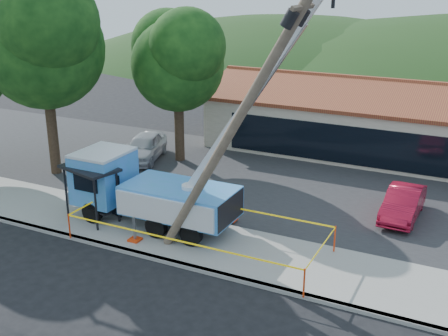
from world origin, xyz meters
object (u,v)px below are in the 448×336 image
Objects in this scene: bus_shelter at (94,180)px; car_red at (401,219)px; leaning_pole at (239,118)px; utility_truck at (150,188)px; car_silver at (145,161)px.

car_red is at bearing 41.89° from bus_shelter.
leaning_pole is 8.28m from bus_shelter.
utility_truck reaches higher than bus_shelter.
utility_truck is 2.60m from bus_shelter.
leaning_pole is at bearing 9.23° from bus_shelter.
car_red is (9.76, 5.66, -1.81)m from utility_truck.
utility_truck is 3.95× the size of bus_shelter.
utility_truck reaches higher than car_silver.
car_silver is at bearing 139.21° from leaning_pole.
leaning_pole is at bearing -124.11° from car_red.
utility_truck is 11.43m from car_red.
car_silver is (-2.85, 8.08, -1.96)m from bus_shelter.
utility_truck is at bearing 28.89° from bus_shelter.
car_red is (12.28, 6.29, -1.96)m from bus_shelter.
leaning_pole reaches higher than bus_shelter.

